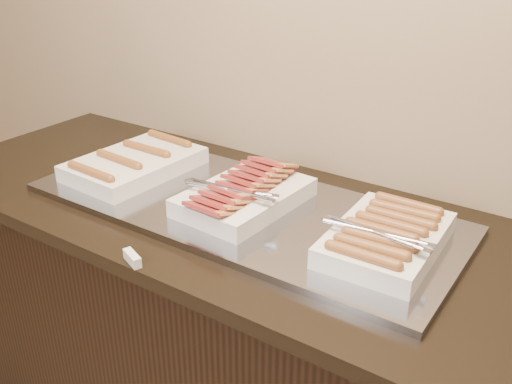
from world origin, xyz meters
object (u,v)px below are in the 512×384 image
dish_left (135,163)px  dish_center (244,194)px  counter (240,338)px  dish_right (386,237)px  warming_tray (240,207)px

dish_left → dish_center: 0.41m
counter → dish_right: (0.43, -0.00, 0.50)m
counter → warming_tray: warming_tray is taller
dish_center → dish_right: 0.41m
warming_tray → dish_left: size_ratio=2.97×
counter → dish_right: bearing=-0.6°
counter → dish_center: size_ratio=5.43×
warming_tray → dish_center: bearing=-15.4°
counter → warming_tray: 0.46m
dish_center → dish_left: bearing=-177.0°
warming_tray → dish_right: dish_right is taller
counter → warming_tray: bearing=0.0°
dish_left → dish_center: dish_center is taller
counter → dish_center: dish_center is taller
warming_tray → dish_left: bearing=-180.0°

